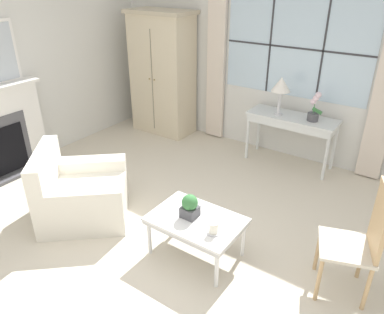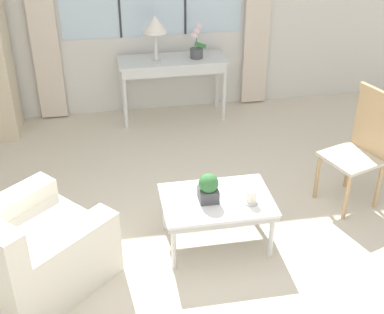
{
  "view_description": "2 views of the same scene",
  "coord_description": "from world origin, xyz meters",
  "px_view_note": "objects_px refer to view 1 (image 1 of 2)",
  "views": [
    {
      "loc": [
        1.8,
        -2.09,
        2.58
      ],
      "look_at": [
        -0.04,
        0.56,
        0.93
      ],
      "focal_mm": 35.0,
      "sensor_mm": 36.0,
      "label": 1
    },
    {
      "loc": [
        -0.63,
        -3.05,
        2.87
      ],
      "look_at": [
        0.03,
        0.61,
        0.67
      ],
      "focal_mm": 50.0,
      "sensor_mm": 36.0,
      "label": 2
    }
  ],
  "objects_px": {
    "console_table": "(292,122)",
    "coffee_table": "(196,222)",
    "pillar_candle": "(213,229)",
    "potted_plant_small": "(190,206)",
    "armoire": "(163,74)",
    "potted_orchid": "(314,109)",
    "table_lamp": "(281,86)",
    "armchair_upholstered": "(81,195)",
    "side_chair_wooden": "(362,237)"
  },
  "relations": [
    {
      "from": "potted_orchid",
      "to": "potted_plant_small",
      "type": "relative_size",
      "value": 1.69
    },
    {
      "from": "pillar_candle",
      "to": "coffee_table",
      "type": "bearing_deg",
      "value": 159.02
    },
    {
      "from": "potted_orchid",
      "to": "pillar_candle",
      "type": "relative_size",
      "value": 3.19
    },
    {
      "from": "console_table",
      "to": "pillar_candle",
      "type": "bearing_deg",
      "value": -84.24
    },
    {
      "from": "console_table",
      "to": "armchair_upholstered",
      "type": "xyz_separation_m",
      "value": [
        -1.45,
        -2.58,
        -0.38
      ]
    },
    {
      "from": "table_lamp",
      "to": "side_chair_wooden",
      "type": "bearing_deg",
      "value": -50.76
    },
    {
      "from": "armchair_upholstered",
      "to": "potted_orchid",
      "type": "bearing_deg",
      "value": 56.05
    },
    {
      "from": "side_chair_wooden",
      "to": "pillar_candle",
      "type": "distance_m",
      "value": 1.24
    },
    {
      "from": "side_chair_wooden",
      "to": "armoire",
      "type": "bearing_deg",
      "value": 151.73
    },
    {
      "from": "console_table",
      "to": "side_chair_wooden",
      "type": "bearing_deg",
      "value": -55.26
    },
    {
      "from": "potted_orchid",
      "to": "coffee_table",
      "type": "relative_size",
      "value": 0.46
    },
    {
      "from": "table_lamp",
      "to": "armchair_upholstered",
      "type": "relative_size",
      "value": 0.41
    },
    {
      "from": "armoire",
      "to": "coffee_table",
      "type": "bearing_deg",
      "value": -46.01
    },
    {
      "from": "armoire",
      "to": "console_table",
      "type": "bearing_deg",
      "value": 0.78
    },
    {
      "from": "armoire",
      "to": "armchair_upholstered",
      "type": "relative_size",
      "value": 1.55
    },
    {
      "from": "coffee_table",
      "to": "pillar_candle",
      "type": "height_order",
      "value": "pillar_candle"
    },
    {
      "from": "armoire",
      "to": "side_chair_wooden",
      "type": "bearing_deg",
      "value": -28.27
    },
    {
      "from": "armoire",
      "to": "coffee_table",
      "type": "xyz_separation_m",
      "value": [
        2.27,
        -2.35,
        -0.62
      ]
    },
    {
      "from": "console_table",
      "to": "potted_plant_small",
      "type": "xyz_separation_m",
      "value": [
        -0.07,
        -2.39,
        -0.09
      ]
    },
    {
      "from": "pillar_candle",
      "to": "side_chair_wooden",
      "type": "bearing_deg",
      "value": 22.95
    },
    {
      "from": "potted_orchid",
      "to": "coffee_table",
      "type": "xyz_separation_m",
      "value": [
        -0.28,
        -2.38,
        -0.5
      ]
    },
    {
      "from": "table_lamp",
      "to": "armchair_upholstered",
      "type": "xyz_separation_m",
      "value": [
        -1.26,
        -2.51,
        -0.88
      ]
    },
    {
      "from": "table_lamp",
      "to": "pillar_candle",
      "type": "relative_size",
      "value": 4.24
    },
    {
      "from": "coffee_table",
      "to": "potted_plant_small",
      "type": "xyz_separation_m",
      "value": [
        -0.07,
        -0.0,
        0.17
      ]
    },
    {
      "from": "console_table",
      "to": "coffee_table",
      "type": "distance_m",
      "value": 2.4
    },
    {
      "from": "coffee_table",
      "to": "pillar_candle",
      "type": "relative_size",
      "value": 6.97
    },
    {
      "from": "table_lamp",
      "to": "potted_plant_small",
      "type": "height_order",
      "value": "table_lamp"
    },
    {
      "from": "console_table",
      "to": "table_lamp",
      "type": "xyz_separation_m",
      "value": [
        -0.19,
        -0.07,
        0.51
      ]
    },
    {
      "from": "table_lamp",
      "to": "side_chair_wooden",
      "type": "height_order",
      "value": "table_lamp"
    },
    {
      "from": "potted_orchid",
      "to": "pillar_candle",
      "type": "bearing_deg",
      "value": -90.66
    },
    {
      "from": "console_table",
      "to": "potted_orchid",
      "type": "xyz_separation_m",
      "value": [
        0.28,
        -0.01,
        0.25
      ]
    },
    {
      "from": "side_chair_wooden",
      "to": "pillar_candle",
      "type": "relative_size",
      "value": 8.52
    },
    {
      "from": "console_table",
      "to": "coffee_table",
      "type": "relative_size",
      "value": 1.41
    },
    {
      "from": "potted_orchid",
      "to": "console_table",
      "type": "bearing_deg",
      "value": 178.05
    },
    {
      "from": "console_table",
      "to": "potted_plant_small",
      "type": "relative_size",
      "value": 5.2
    },
    {
      "from": "armoire",
      "to": "console_table",
      "type": "distance_m",
      "value": 2.3
    },
    {
      "from": "potted_orchid",
      "to": "armchair_upholstered",
      "type": "distance_m",
      "value": 3.16
    },
    {
      "from": "side_chair_wooden",
      "to": "coffee_table",
      "type": "distance_m",
      "value": 1.46
    },
    {
      "from": "armchair_upholstered",
      "to": "coffee_table",
      "type": "xyz_separation_m",
      "value": [
        1.45,
        0.19,
        0.12
      ]
    },
    {
      "from": "armchair_upholstered",
      "to": "pillar_candle",
      "type": "bearing_deg",
      "value": 3.22
    },
    {
      "from": "armoire",
      "to": "side_chair_wooden",
      "type": "relative_size",
      "value": 1.86
    },
    {
      "from": "coffee_table",
      "to": "pillar_candle",
      "type": "bearing_deg",
      "value": -20.98
    },
    {
      "from": "side_chair_wooden",
      "to": "armchair_upholstered",
      "type": "bearing_deg",
      "value": -168.5
    },
    {
      "from": "console_table",
      "to": "potted_orchid",
      "type": "height_order",
      "value": "potted_orchid"
    },
    {
      "from": "table_lamp",
      "to": "armchair_upholstered",
      "type": "height_order",
      "value": "table_lamp"
    },
    {
      "from": "armchair_upholstered",
      "to": "console_table",
      "type": "bearing_deg",
      "value": 60.63
    },
    {
      "from": "console_table",
      "to": "table_lamp",
      "type": "distance_m",
      "value": 0.55
    },
    {
      "from": "potted_orchid",
      "to": "pillar_candle",
      "type": "distance_m",
      "value": 2.51
    },
    {
      "from": "potted_plant_small",
      "to": "armoire",
      "type": "bearing_deg",
      "value": 133.02
    },
    {
      "from": "console_table",
      "to": "potted_plant_small",
      "type": "bearing_deg",
      "value": -91.75
    }
  ]
}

